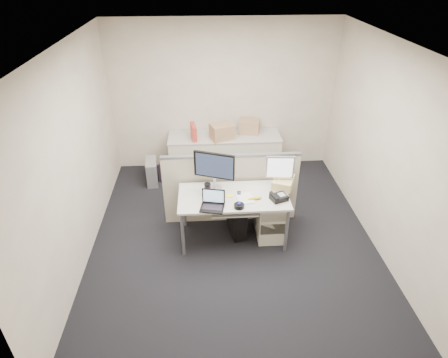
{
  "coord_description": "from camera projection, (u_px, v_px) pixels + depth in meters",
  "views": [
    {
      "loc": [
        -0.39,
        -4.22,
        3.57
      ],
      "look_at": [
        -0.12,
        0.15,
        0.91
      ],
      "focal_mm": 30.0,
      "sensor_mm": 36.0,
      "label": 1
    }
  ],
  "objects": [
    {
      "name": "monitor_main",
      "position": [
        214.0,
        172.0,
        5.09
      ],
      "size": [
        0.61,
        0.4,
        0.57
      ],
      "primitive_type": "cube",
      "rotation": [
        0.0,
        0.0,
        -0.35
      ],
      "color": "black",
      "rests_on": "desk"
    },
    {
      "name": "trackball",
      "position": [
        239.0,
        206.0,
        4.85
      ],
      "size": [
        0.17,
        0.17,
        0.05
      ],
      "primitive_type": "cylinder",
      "rotation": [
        0.0,
        0.0,
        -0.28
      ],
      "color": "black",
      "rests_on": "desk"
    },
    {
      "name": "cellphone",
      "position": [
        239.0,
        193.0,
        5.14
      ],
      "size": [
        0.06,
        0.1,
        0.01
      ],
      "primitive_type": "cube",
      "rotation": [
        0.0,
        0.0,
        -0.13
      ],
      "color": "black",
      "rests_on": "desk"
    },
    {
      "name": "laptop",
      "position": [
        212.0,
        201.0,
        4.78
      ],
      "size": [
        0.34,
        0.28,
        0.23
      ],
      "primitive_type": "cube",
      "rotation": [
        0.0,
        0.0,
        -0.2
      ],
      "color": "black",
      "rests_on": "desk"
    },
    {
      "name": "red_binder",
      "position": [
        194.0,
        132.0,
        6.56
      ],
      "size": [
        0.12,
        0.32,
        0.29
      ],
      "primitive_type": "cube",
      "rotation": [
        0.0,
        0.0,
        0.15
      ],
      "color": "#BD382B",
      "rests_on": "back_counter"
    },
    {
      "name": "wall_back",
      "position": [
        223.0,
        97.0,
        6.69
      ],
      "size": [
        4.0,
        0.02,
        2.7
      ],
      "primitive_type": "cube",
      "color": "beige",
      "rests_on": "ground"
    },
    {
      "name": "paper_stack",
      "position": [
        245.0,
        198.0,
        5.03
      ],
      "size": [
        0.25,
        0.3,
        0.01
      ],
      "primitive_type": "cube",
      "rotation": [
        0.0,
        0.0,
        0.17
      ],
      "color": "silver",
      "rests_on": "desk"
    },
    {
      "name": "monitor_small",
      "position": [
        279.0,
        172.0,
        5.16
      ],
      "size": [
        0.41,
        0.23,
        0.48
      ],
      "primitive_type": "cube",
      "rotation": [
        0.0,
        0.0,
        -0.08
      ],
      "color": "#B7B7BC",
      "rests_on": "desk"
    },
    {
      "name": "cubicle_partition",
      "position": [
        231.0,
        189.0,
        5.57
      ],
      "size": [
        2.0,
        0.06,
        1.1
      ],
      "primitive_type": "cube",
      "color": "#A59A85",
      "rests_on": "floor"
    },
    {
      "name": "pc_tower_spare_silver",
      "position": [
        152.0,
        171.0,
        6.68
      ],
      "size": [
        0.23,
        0.48,
        0.43
      ],
      "primitive_type": "cube",
      "rotation": [
        0.0,
        0.0,
        0.09
      ],
      "color": "#B7B7BC",
      "rests_on": "floor"
    },
    {
      "name": "wall_front",
      "position": [
        259.0,
        292.0,
        2.86
      ],
      "size": [
        4.0,
        0.02,
        2.7
      ],
      "primitive_type": "cube",
      "color": "beige",
      "rests_on": "ground"
    },
    {
      "name": "wall_left",
      "position": [
        75.0,
        160.0,
        4.67
      ],
      "size": [
        0.02,
        4.5,
        2.7
      ],
      "primitive_type": "cube",
      "color": "beige",
      "rests_on": "ground"
    },
    {
      "name": "desk",
      "position": [
        233.0,
        200.0,
        5.13
      ],
      "size": [
        1.5,
        0.75,
        0.73
      ],
      "color": "#AEADA4",
      "rests_on": "floor"
    },
    {
      "name": "desk_phone",
      "position": [
        279.0,
        197.0,
        5.0
      ],
      "size": [
        0.26,
        0.23,
        0.07
      ],
      "primitive_type": "cube",
      "rotation": [
        0.0,
        0.0,
        0.34
      ],
      "color": "black",
      "rests_on": "desk"
    },
    {
      "name": "keyboard",
      "position": [
        230.0,
        207.0,
        5.02
      ],
      "size": [
        0.42,
        0.2,
        0.02
      ],
      "primitive_type": "cube",
      "rotation": [
        0.0,
        0.0,
        0.15
      ],
      "color": "black",
      "rests_on": "keyboard_tray"
    },
    {
      "name": "back_counter",
      "position": [
        224.0,
        154.0,
        6.94
      ],
      "size": [
        2.0,
        0.6,
        0.72
      ],
      "primitive_type": "cube",
      "color": "beige",
      "rests_on": "floor"
    },
    {
      "name": "travel_mug",
      "position": [
        208.0,
        190.0,
        5.05
      ],
      "size": [
        0.11,
        0.11,
        0.18
      ],
      "primitive_type": "cylinder",
      "rotation": [
        0.0,
        0.0,
        0.43
      ],
      "color": "black",
      "rests_on": "desk"
    },
    {
      "name": "cardboard_box_right",
      "position": [
        249.0,
        127.0,
        6.81
      ],
      "size": [
        0.42,
        0.36,
        0.26
      ],
      "primitive_type": "cube",
      "rotation": [
        0.0,
        0.0,
        -0.25
      ],
      "color": "#A67751",
      "rests_on": "back_counter"
    },
    {
      "name": "banana",
      "position": [
        255.0,
        198.0,
        5.01
      ],
      "size": [
        0.19,
        0.07,
        0.04
      ],
      "primitive_type": "ellipsoid",
      "rotation": [
        0.0,
        0.0,
        0.13
      ],
      "color": "gold",
      "rests_on": "desk"
    },
    {
      "name": "cardboard_box_left",
      "position": [
        222.0,
        132.0,
        6.57
      ],
      "size": [
        0.46,
        0.4,
        0.29
      ],
      "primitive_type": "cube",
      "rotation": [
        0.0,
        0.0,
        0.33
      ],
      "color": "#A67751",
      "rests_on": "back_counter"
    },
    {
      "name": "keyboard_tray",
      "position": [
        234.0,
        210.0,
        5.0
      ],
      "size": [
        0.62,
        0.32,
        0.02
      ],
      "primitive_type": "cube",
      "color": "#AEADA4",
      "rests_on": "desk"
    },
    {
      "name": "pc_tower_desk",
      "position": [
        237.0,
        220.0,
        5.47
      ],
      "size": [
        0.26,
        0.49,
        0.43
      ],
      "primitive_type": "cube",
      "rotation": [
        0.0,
        0.0,
        0.17
      ],
      "color": "black",
      "rests_on": "floor"
    },
    {
      "name": "ceiling",
      "position": [
        236.0,
        46.0,
        4.07
      ],
      "size": [
        4.0,
        4.5,
        0.01
      ],
      "primitive_type": "cube",
      "color": "white",
      "rests_on": "ground"
    },
    {
      "name": "wall_right",
      "position": [
        386.0,
        151.0,
        4.88
      ],
      "size": [
        0.02,
        4.5,
        2.7
      ],
      "primitive_type": "cube",
      "color": "beige",
      "rests_on": "ground"
    },
    {
      "name": "floor",
      "position": [
        233.0,
        237.0,
        5.48
      ],
      "size": [
        4.0,
        4.5,
        0.01
      ],
      "primitive_type": "cube",
      "color": "black",
      "rests_on": "ground"
    },
    {
      "name": "pc_tower_spare_dark",
      "position": [
        168.0,
        169.0,
        6.82
      ],
      "size": [
        0.3,
        0.43,
        0.37
      ],
      "primitive_type": "cube",
      "rotation": [
        0.0,
        0.0,
        -0.4
      ],
      "color": "black",
      "rests_on": "floor"
    },
    {
      "name": "drawer_pedestal",
      "position": [
        271.0,
        216.0,
        5.38
      ],
      "size": [
        0.4,
        0.55,
        0.65
      ],
      "primitive_type": "cube",
      "color": "beige",
      "rests_on": "floor"
    },
    {
      "name": "manila_folders",
      "position": [
        283.0,
        182.0,
        5.27
      ],
      "size": [
        0.38,
        0.42,
        0.13
      ],
      "primitive_type": "cube",
      "rotation": [
        0.0,
        0.0,
        -0.39
      ],
      "color": "#EBC97F",
      "rests_on": "desk"
    },
    {
      "name": "sticky_pad",
      "position": [
        230.0,
        195.0,
        5.09
      ],
      "size": [
        0.1,
        0.1,
        0.01
      ],
      "primitive_type": "cube",
      "rotation": [
        0.0,
        0.0,
        -0.19
      ],
      "color": "yellow",
      "rests_on": "desk"
    }
  ]
}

